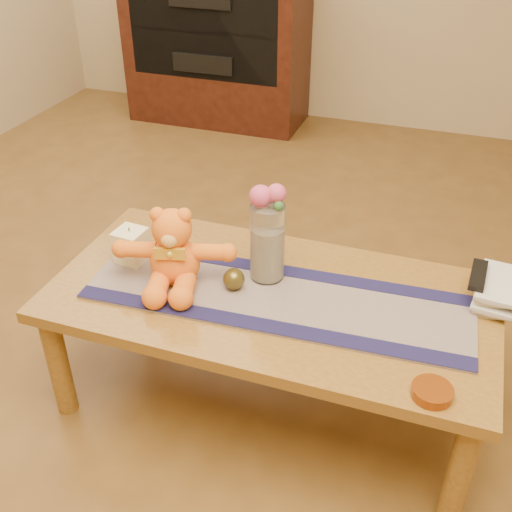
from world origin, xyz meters
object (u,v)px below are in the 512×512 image
(pillar_candle, at_px, (131,245))
(book_bottom, at_px, (474,293))
(glass_vase, at_px, (267,242))
(teddy_bear, at_px, (174,247))
(tv_remote, at_px, (478,275))
(amber_dish, at_px, (432,392))
(bronze_ball, at_px, (234,279))

(pillar_candle, relative_size, book_bottom, 0.51)
(glass_vase, relative_size, book_bottom, 1.17)
(teddy_bear, relative_size, pillar_candle, 3.25)
(pillar_candle, xyz_separation_m, tv_remote, (1.11, 0.17, 0.02))
(amber_dish, bearing_deg, teddy_bear, 163.76)
(glass_vase, bearing_deg, book_bottom, 10.95)
(teddy_bear, xyz_separation_m, glass_vase, (0.27, 0.11, 0.01))
(pillar_candle, relative_size, bronze_ball, 1.63)
(teddy_bear, height_order, glass_vase, glass_vase)
(tv_remote, bearing_deg, bronze_ball, -160.58)
(glass_vase, height_order, book_bottom, glass_vase)
(bronze_ball, xyz_separation_m, book_bottom, (0.72, 0.22, -0.03))
(book_bottom, bearing_deg, glass_vase, -168.96)
(bronze_ball, bearing_deg, book_bottom, 17.05)
(tv_remote, xyz_separation_m, amber_dish, (-0.08, -0.47, -0.07))
(pillar_candle, bearing_deg, glass_vase, 7.16)
(glass_vase, distance_m, bronze_ball, 0.16)
(book_bottom, bearing_deg, bronze_ball, -162.86)
(amber_dish, bearing_deg, pillar_candle, 163.78)
(teddy_bear, bearing_deg, bronze_ball, -10.62)
(glass_vase, relative_size, amber_dish, 2.44)
(bronze_ball, bearing_deg, teddy_bear, -175.15)
(tv_remote, bearing_deg, pillar_candle, -168.03)
(glass_vase, height_order, amber_dish, glass_vase)
(teddy_bear, height_order, tv_remote, teddy_bear)
(pillar_candle, relative_size, amber_dish, 1.06)
(glass_vase, bearing_deg, pillar_candle, -172.84)
(bronze_ball, distance_m, tv_remote, 0.75)
(amber_dish, bearing_deg, book_bottom, 80.54)
(book_bottom, bearing_deg, teddy_bear, -165.35)
(pillar_candle, distance_m, glass_vase, 0.47)
(bronze_ball, relative_size, tv_remote, 0.43)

